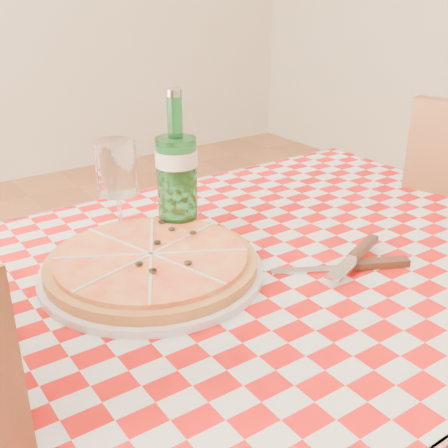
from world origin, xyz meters
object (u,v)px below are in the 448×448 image
object	(u,v)px
dining_table	(252,311)
wine_glass	(118,191)
pizza_plate	(152,262)
water_bottle	(177,165)

from	to	relation	value
dining_table	wine_glass	world-z (taller)	wine_glass
dining_table	wine_glass	xyz separation A→B (m)	(-0.14, 0.23, 0.20)
pizza_plate	wine_glass	size ratio (longest dim) A/B	1.96
water_bottle	pizza_plate	bearing A→B (deg)	-136.43
water_bottle	wine_glass	size ratio (longest dim) A/B	1.47
water_bottle	wine_glass	xyz separation A→B (m)	(-0.10, 0.05, -0.05)
dining_table	wine_glass	size ratio (longest dim) A/B	6.19
dining_table	water_bottle	world-z (taller)	water_bottle
pizza_plate	wine_glass	xyz separation A→B (m)	(0.02, 0.16, 0.07)
pizza_plate	wine_glass	world-z (taller)	wine_glass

